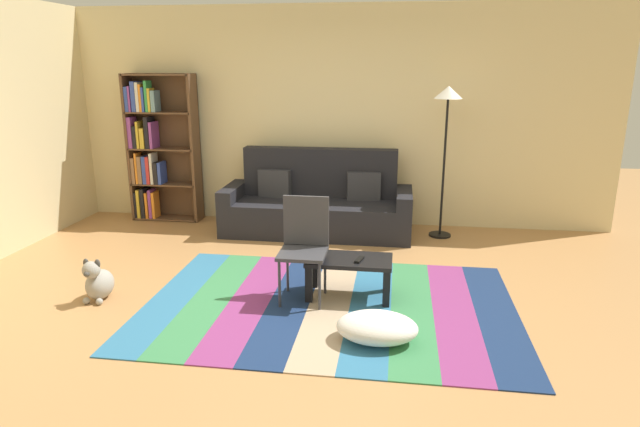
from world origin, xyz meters
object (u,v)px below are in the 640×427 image
(coffee_table, at_px, (349,266))
(tv_remote, at_px, (359,260))
(pouf, at_px, (377,327))
(couch, at_px, (318,205))
(folding_chair, at_px, (304,240))
(bookshelf, at_px, (155,149))
(dog, at_px, (98,282))
(standing_lamp, at_px, (447,112))

(coffee_table, bearing_deg, tv_remote, -27.58)
(pouf, bearing_deg, couch, 107.57)
(coffee_table, height_order, folding_chair, folding_chair)
(bookshelf, relative_size, coffee_table, 2.53)
(dog, xyz_separation_m, tv_remote, (2.26, 0.31, 0.21))
(pouf, bearing_deg, coffee_table, 109.91)
(dog, distance_m, folding_chair, 1.84)
(pouf, distance_m, folding_chair, 1.07)
(pouf, height_order, folding_chair, folding_chair)
(dog, relative_size, standing_lamp, 0.23)
(pouf, distance_m, dog, 2.48)
(couch, distance_m, tv_remote, 2.04)
(pouf, height_order, standing_lamp, standing_lamp)
(pouf, relative_size, dog, 1.53)
(bookshelf, distance_m, pouf, 4.29)
(dog, xyz_separation_m, standing_lamp, (3.09, 2.28, 1.31))
(coffee_table, bearing_deg, couch, 106.58)
(coffee_table, relative_size, pouf, 1.23)
(pouf, distance_m, standing_lamp, 3.08)
(bookshelf, distance_m, folding_chair, 3.25)
(folding_chair, bearing_deg, coffee_table, 42.91)
(pouf, height_order, tv_remote, tv_remote)
(bookshelf, height_order, tv_remote, bookshelf)
(couch, bearing_deg, folding_chair, -84.89)
(dog, relative_size, tv_remote, 2.65)
(dog, relative_size, folding_chair, 0.44)
(coffee_table, distance_m, folding_chair, 0.46)
(standing_lamp, distance_m, tv_remote, 2.40)
(coffee_table, bearing_deg, folding_chair, -171.94)
(tv_remote, bearing_deg, standing_lamp, 80.70)
(bookshelf, xyz_separation_m, dog, (0.57, -2.52, -0.77))
(bookshelf, relative_size, folding_chair, 2.09)
(dog, bearing_deg, tv_remote, 7.87)
(couch, height_order, standing_lamp, standing_lamp)
(bookshelf, bearing_deg, tv_remote, -38.03)
(couch, bearing_deg, coffee_table, -73.42)
(couch, bearing_deg, pouf, -72.43)
(dog, distance_m, standing_lamp, 4.06)
(couch, height_order, coffee_table, couch)
(bookshelf, bearing_deg, coffee_table, -38.33)
(coffee_table, height_order, pouf, coffee_table)
(bookshelf, bearing_deg, folding_chair, -43.36)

